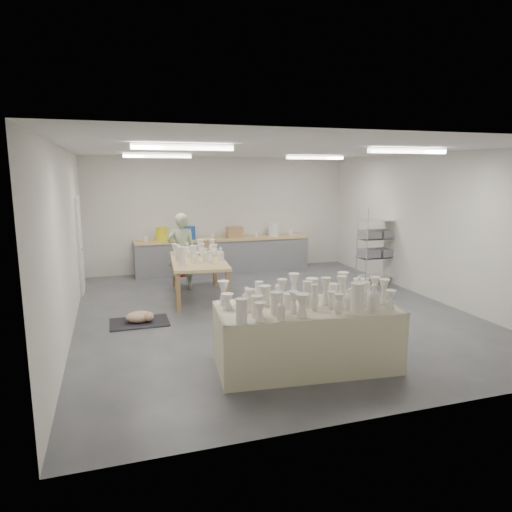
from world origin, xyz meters
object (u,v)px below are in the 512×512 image
object	(u,v)px
red_stool	(181,276)
work_table	(199,258)
potter	(182,252)
drying_table	(306,333)

from	to	relation	value
red_stool	work_table	bearing A→B (deg)	-72.28
potter	red_stool	bearing A→B (deg)	-88.02
work_table	drying_table	bearing A→B (deg)	-74.88
drying_table	work_table	size ratio (longest dim) A/B	1.10
drying_table	red_stool	bearing A→B (deg)	106.94
drying_table	potter	xyz separation A→B (m)	(-0.98, 4.64, 0.40)
red_stool	potter	bearing A→B (deg)	-90.00
drying_table	red_stool	world-z (taller)	drying_table
drying_table	work_table	bearing A→B (deg)	105.48
work_table	potter	world-z (taller)	potter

